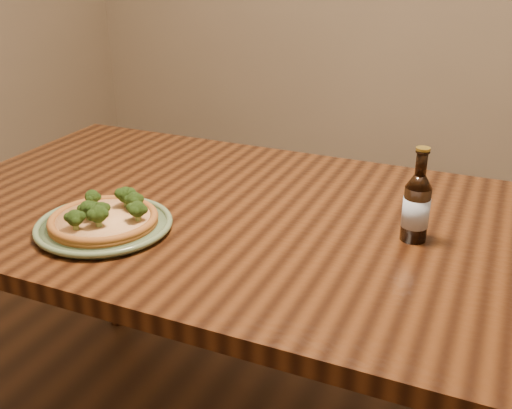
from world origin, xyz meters
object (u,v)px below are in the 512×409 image
at_px(plate, 104,225).
at_px(pizza, 104,218).
at_px(beer_bottle, 416,207).
at_px(table, 253,248).

bearing_deg(plate, pizza, 34.72).
distance_m(plate, beer_bottle, 0.67).
bearing_deg(pizza, table, 39.37).
height_order(pizza, beer_bottle, beer_bottle).
bearing_deg(pizza, beer_bottle, 19.73).
bearing_deg(table, plate, -140.65).
height_order(table, pizza, pizza).
xyz_separation_m(plate, pizza, (0.00, 0.00, 0.02)).
relative_size(table, plate, 5.37).
distance_m(table, pizza, 0.36).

